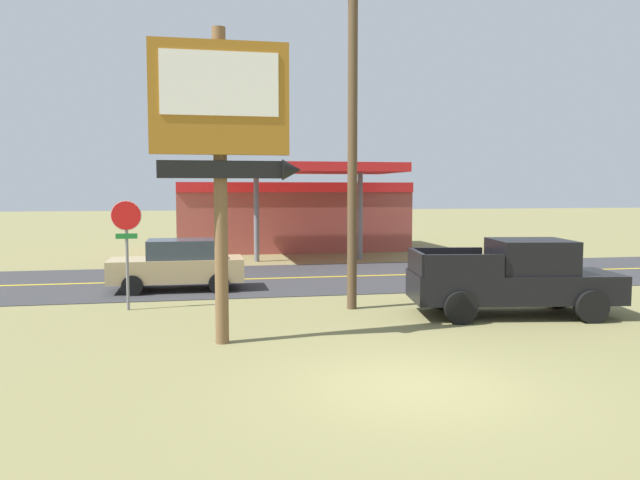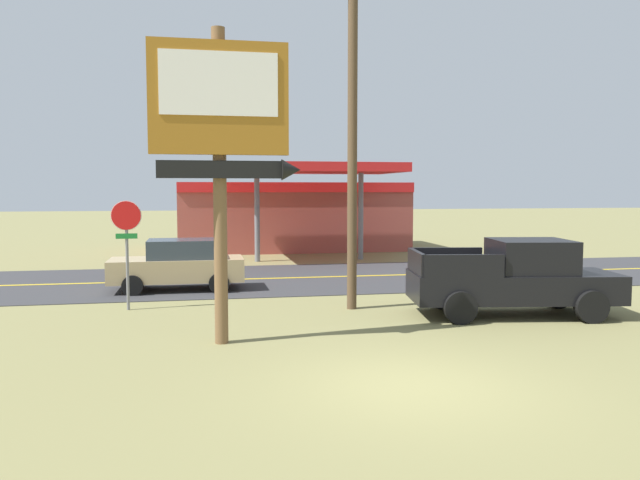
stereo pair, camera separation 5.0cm
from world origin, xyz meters
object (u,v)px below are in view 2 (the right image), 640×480
gas_station (292,213)px  pickup_black_parked_on_lawn (515,278)px  stop_sign (127,235)px  car_tan_near_lane (178,265)px  motel_sign (222,130)px  utility_pole (352,115)px

gas_station → pickup_black_parked_on_lawn: size_ratio=2.21×
stop_sign → car_tan_near_lane: size_ratio=0.70×
car_tan_near_lane → stop_sign: bearing=-111.3°
gas_station → car_tan_near_lane: 14.53m
motel_sign → pickup_black_parked_on_lawn: size_ratio=1.20×
utility_pole → car_tan_near_lane: size_ratio=2.32×
stop_sign → pickup_black_parked_on_lawn: size_ratio=0.54×
gas_station → pickup_black_parked_on_lawn: bearing=-81.2°
motel_sign → car_tan_near_lane: bearing=98.8°
stop_sign → car_tan_near_lane: 3.60m
utility_pole → gas_station: 17.79m
utility_pole → pickup_black_parked_on_lawn: utility_pole is taller
car_tan_near_lane → utility_pole: bearing=-41.2°
motel_sign → stop_sign: 5.51m
utility_pole → pickup_black_parked_on_lawn: 6.02m
motel_sign → gas_station: (4.50, 20.83, -2.50)m
gas_station → stop_sign: bearing=-112.7°
motel_sign → utility_pole: (3.56, 3.37, 0.77)m
stop_sign → gas_station: gas_station is taller
motel_sign → stop_sign: size_ratio=2.22×
car_tan_near_lane → gas_station: bearing=67.0°
stop_sign → utility_pole: size_ratio=0.30×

